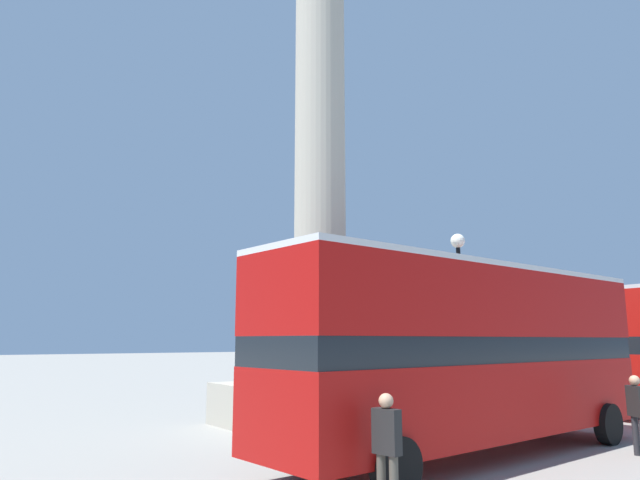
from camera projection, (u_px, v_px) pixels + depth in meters
name	position (u px, v px, depth m)	size (l,w,h in m)	color
ground_plane	(320.00, 427.00, 17.17)	(200.00, 200.00, 0.00)	gray
monument_column	(320.00, 206.00, 18.35)	(5.11, 5.11, 22.21)	#ADA593
bus_b	(470.00, 349.00, 13.11)	(11.22, 3.36, 4.26)	#A80F0C
equestrian_statue	(448.00, 354.00, 29.09)	(3.28, 2.75, 6.19)	#ADA593
street_lamp	(461.00, 308.00, 18.10)	(0.46, 0.46, 5.98)	black
pedestrian_near_lamp	(387.00, 445.00, 8.69)	(0.24, 0.48, 1.76)	#4C473D
pedestrian_by_plinth	(637.00, 410.00, 12.92)	(0.39, 0.50, 1.78)	#28282D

